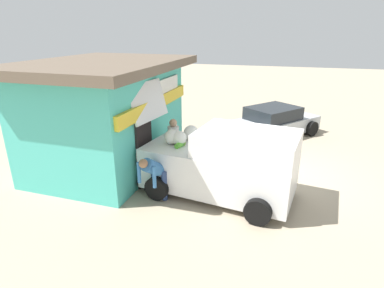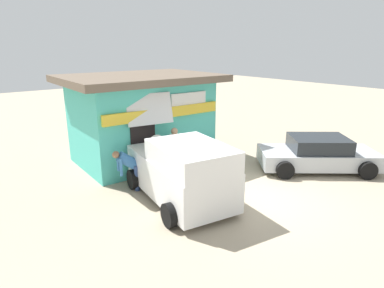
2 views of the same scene
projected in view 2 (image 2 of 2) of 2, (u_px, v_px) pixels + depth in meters
ground_plane at (256, 197)px, 9.88m from camera, size 60.00×60.00×0.00m
storefront_bar at (142, 117)px, 12.74m from camera, size 5.72×4.31×3.31m
delivery_van at (181, 170)px, 9.47m from camera, size 2.60×4.38×2.85m
parked_sedan at (318, 154)px, 11.98m from camera, size 4.26×3.91×1.22m
vendor_standing at (175, 148)px, 11.32m from camera, size 0.57×0.34×1.69m
customer_bending at (128, 165)px, 10.20m from camera, size 0.79×0.65×1.31m
unloaded_banana_pile at (143, 163)px, 12.16m from camera, size 0.86×0.92×0.48m
paint_bucket at (237, 159)px, 12.76m from camera, size 0.27×0.27×0.30m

